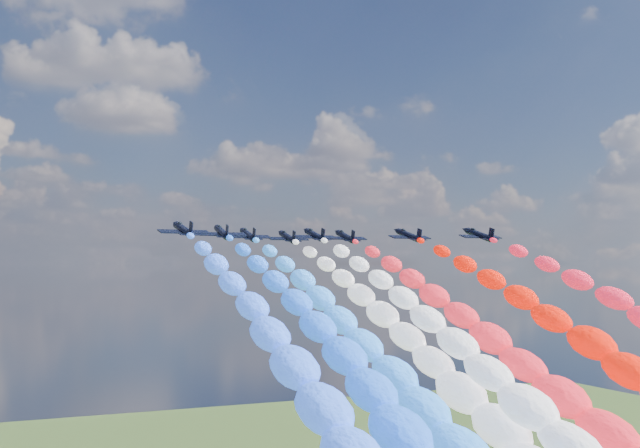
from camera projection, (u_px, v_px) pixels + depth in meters
name	position (u px, v px, depth m)	size (l,w,h in m)	color
jet_0	(183.00, 230.00, 137.41)	(8.82, 11.83, 2.61)	black
trail_0	(311.00, 410.00, 85.00)	(6.85, 109.41, 47.42)	#3064FF
jet_1	(222.00, 232.00, 148.82)	(8.82, 11.83, 2.61)	black
trail_1	(355.00, 393.00, 96.41)	(6.85, 109.41, 47.42)	blue
jet_2	(248.00, 235.00, 162.04)	(8.82, 11.83, 2.61)	black
trail_2	(378.00, 377.00, 109.64)	(6.85, 109.41, 47.42)	#2B7EF4
jet_3	(315.00, 235.00, 164.20)	(8.82, 11.83, 2.61)	black
trail_3	(473.00, 375.00, 111.79)	(6.85, 109.41, 47.42)	silver
jet_4	(287.00, 237.00, 175.32)	(8.82, 11.83, 2.61)	black
trail_4	(420.00, 365.00, 122.91)	(6.85, 109.41, 47.42)	white
jet_5	(345.00, 236.00, 172.39)	(8.82, 11.83, 2.61)	black
trail_5	(506.00, 368.00, 119.98)	(6.85, 109.41, 47.42)	red
jet_6	(408.00, 235.00, 165.39)	(8.82, 11.83, 2.61)	black
trail_6	(609.00, 374.00, 112.98)	(6.85, 109.41, 47.42)	red
jet_7	(479.00, 235.00, 162.27)	(8.82, 11.83, 2.61)	black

